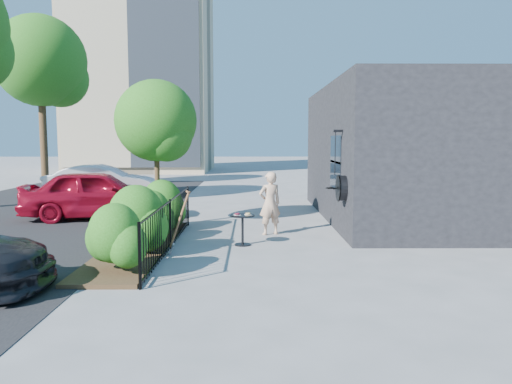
{
  "coord_description": "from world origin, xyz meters",
  "views": [
    {
      "loc": [
        0.29,
        -10.78,
        2.39
      ],
      "look_at": [
        0.38,
        0.53,
        1.2
      ],
      "focal_mm": 35.0,
      "sensor_mm": 36.0,
      "label": 1
    }
  ],
  "objects_px": {
    "woman": "(270,203)",
    "car_silver": "(102,183)",
    "patio_tree": "(158,126)",
    "car_red": "(98,194)",
    "shovel": "(178,226)",
    "cafe_table": "(243,224)",
    "street_tree_far": "(41,67)"
  },
  "relations": [
    {
      "from": "patio_tree",
      "to": "car_silver",
      "type": "relative_size",
      "value": 0.92
    },
    {
      "from": "car_red",
      "to": "car_silver",
      "type": "xyz_separation_m",
      "value": [
        -1.23,
        4.54,
        -0.04
      ]
    },
    {
      "from": "woman",
      "to": "shovel",
      "type": "distance_m",
      "value": 2.95
    },
    {
      "from": "patio_tree",
      "to": "car_silver",
      "type": "height_order",
      "value": "patio_tree"
    },
    {
      "from": "cafe_table",
      "to": "car_red",
      "type": "bearing_deg",
      "value": 139.01
    },
    {
      "from": "patio_tree",
      "to": "car_red",
      "type": "xyz_separation_m",
      "value": [
        -2.15,
        1.48,
        -2.02
      ]
    },
    {
      "from": "car_silver",
      "to": "patio_tree",
      "type": "bearing_deg",
      "value": -154.01
    },
    {
      "from": "woman",
      "to": "cafe_table",
      "type": "bearing_deg",
      "value": 41.96
    },
    {
      "from": "street_tree_far",
      "to": "woman",
      "type": "distance_m",
      "value": 17.08
    },
    {
      "from": "street_tree_far",
      "to": "patio_tree",
      "type": "bearing_deg",
      "value": -55.49
    },
    {
      "from": "car_red",
      "to": "woman",
      "type": "bearing_deg",
      "value": -126.49
    },
    {
      "from": "car_red",
      "to": "car_silver",
      "type": "bearing_deg",
      "value": 5.43
    },
    {
      "from": "patio_tree",
      "to": "car_red",
      "type": "bearing_deg",
      "value": 145.46
    },
    {
      "from": "street_tree_far",
      "to": "cafe_table",
      "type": "height_order",
      "value": "street_tree_far"
    },
    {
      "from": "shovel",
      "to": "car_red",
      "type": "bearing_deg",
      "value": 123.4
    },
    {
      "from": "patio_tree",
      "to": "cafe_table",
      "type": "height_order",
      "value": "patio_tree"
    },
    {
      "from": "car_red",
      "to": "car_silver",
      "type": "relative_size",
      "value": 1.03
    },
    {
      "from": "street_tree_far",
      "to": "car_silver",
      "type": "height_order",
      "value": "street_tree_far"
    },
    {
      "from": "shovel",
      "to": "car_red",
      "type": "xyz_separation_m",
      "value": [
        -3.13,
        4.75,
        0.15
      ]
    },
    {
      "from": "shovel",
      "to": "street_tree_far",
      "type": "bearing_deg",
      "value": 120.96
    },
    {
      "from": "car_red",
      "to": "car_silver",
      "type": "distance_m",
      "value": 4.7
    },
    {
      "from": "patio_tree",
      "to": "cafe_table",
      "type": "xyz_separation_m",
      "value": [
        2.31,
        -2.4,
        -2.28
      ]
    },
    {
      "from": "patio_tree",
      "to": "street_tree_far",
      "type": "distance_m",
      "value": 13.95
    },
    {
      "from": "patio_tree",
      "to": "car_silver",
      "type": "bearing_deg",
      "value": 119.31
    },
    {
      "from": "shovel",
      "to": "cafe_table",
      "type": "bearing_deg",
      "value": 33.3
    },
    {
      "from": "woman",
      "to": "car_silver",
      "type": "bearing_deg",
      "value": -69.11
    },
    {
      "from": "cafe_table",
      "to": "car_silver",
      "type": "xyz_separation_m",
      "value": [
        -5.69,
        8.42,
        0.22
      ]
    },
    {
      "from": "cafe_table",
      "to": "street_tree_far",
      "type": "bearing_deg",
      "value": 126.36
    },
    {
      "from": "cafe_table",
      "to": "woman",
      "type": "xyz_separation_m",
      "value": [
        0.66,
        1.29,
        0.31
      ]
    },
    {
      "from": "car_silver",
      "to": "street_tree_far",
      "type": "bearing_deg",
      "value": 36.5
    },
    {
      "from": "street_tree_far",
      "to": "woman",
      "type": "bearing_deg",
      "value": -49.07
    },
    {
      "from": "street_tree_far",
      "to": "car_silver",
      "type": "relative_size",
      "value": 1.93
    }
  ]
}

